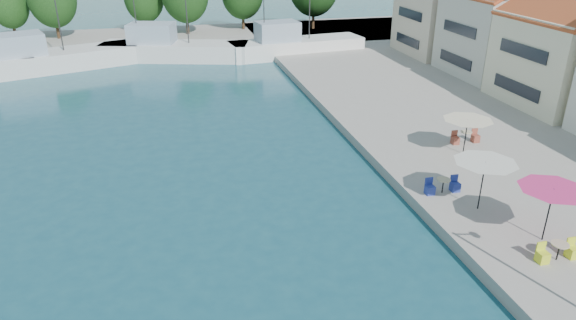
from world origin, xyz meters
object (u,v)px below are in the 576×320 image
object	(u,v)px
trawler_03	(171,50)
trawler_02	(42,60)
umbrella_white	(485,167)
umbrella_cream	(467,124)
umbrella_pink	(553,194)
trawler_04	(293,46)

from	to	relation	value
trawler_03	trawler_02	bearing A→B (deg)	-155.10
trawler_03	umbrella_white	world-z (taller)	trawler_03
umbrella_cream	trawler_03	bearing A→B (deg)	116.83
umbrella_cream	umbrella_white	bearing A→B (deg)	-115.28
trawler_03	umbrella_white	xyz separation A→B (m)	(12.95, -37.26, 1.72)
trawler_03	umbrella_pink	distance (m)	42.74
umbrella_white	umbrella_cream	distance (m)	6.68
trawler_02	umbrella_pink	bearing A→B (deg)	-75.29
umbrella_pink	trawler_02	bearing A→B (deg)	124.69
trawler_04	umbrella_cream	world-z (taller)	trawler_04
trawler_04	umbrella_white	world-z (taller)	trawler_04
trawler_03	umbrella_white	distance (m)	39.49
trawler_03	trawler_04	world-z (taller)	same
trawler_03	trawler_04	distance (m)	13.10
umbrella_white	umbrella_cream	xyz separation A→B (m)	(2.85, 6.03, -0.30)
umbrella_white	trawler_03	bearing A→B (deg)	109.16
umbrella_pink	umbrella_cream	bearing A→B (deg)	79.54
trawler_02	umbrella_cream	bearing A→B (deg)	-66.04
trawler_03	umbrella_pink	world-z (taller)	trawler_03
trawler_03	umbrella_cream	xyz separation A→B (m)	(15.80, -31.23, 1.42)
trawler_02	umbrella_white	size ratio (longest dim) A/B	5.93
trawler_03	trawler_04	xyz separation A→B (m)	(13.03, -1.38, 0.00)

